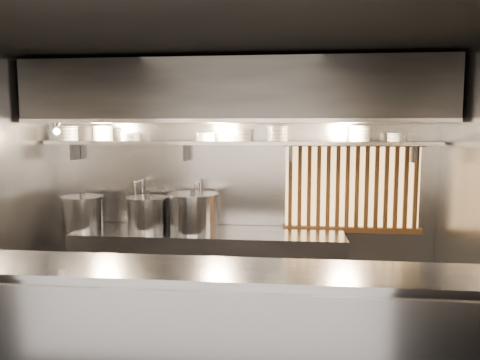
% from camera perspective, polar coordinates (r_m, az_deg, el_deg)
% --- Properties ---
extents(floor, '(4.50, 4.50, 0.00)m').
position_cam_1_polar(floor, '(4.46, -2.41, -20.97)').
color(floor, black).
rests_on(floor, ground).
extents(ceiling, '(4.50, 4.50, 0.00)m').
position_cam_1_polar(ceiling, '(4.03, -2.60, 17.10)').
color(ceiling, black).
rests_on(ceiling, wall_back).
extents(wall_back, '(4.50, 0.00, 4.50)m').
position_cam_1_polar(wall_back, '(5.49, -0.16, -0.41)').
color(wall_back, gray).
rests_on(wall_back, floor).
extents(serving_counter, '(4.50, 0.56, 1.13)m').
position_cam_1_polar(serving_counter, '(3.36, -5.02, -19.83)').
color(serving_counter, '#97979D').
rests_on(serving_counter, floor).
extents(cooking_bench, '(3.00, 0.70, 0.90)m').
position_cam_1_polar(cooking_bench, '(5.37, -3.84, -10.95)').
color(cooking_bench, '#97979D').
rests_on(cooking_bench, floor).
extents(bowl_shelf, '(4.40, 0.34, 0.04)m').
position_cam_1_polar(bowl_shelf, '(5.27, -0.38, 4.55)').
color(bowl_shelf, '#97979D').
rests_on(bowl_shelf, wall_back).
extents(exhaust_hood, '(4.40, 0.81, 0.65)m').
position_cam_1_polar(exhaust_hood, '(5.07, -0.67, 10.63)').
color(exhaust_hood, '#2D2D30').
rests_on(exhaust_hood, ceiling).
extents(wood_screen, '(1.56, 0.09, 1.04)m').
position_cam_1_polar(wood_screen, '(5.46, 13.48, -0.84)').
color(wood_screen, '#FFC472').
rests_on(wood_screen, wall_back).
extents(faucet_left, '(0.04, 0.30, 0.50)m').
position_cam_1_polar(faucet_left, '(5.61, -12.06, -1.36)').
color(faucet_left, silver).
rests_on(faucet_left, wall_back).
extents(faucet_right, '(0.04, 0.30, 0.50)m').
position_cam_1_polar(faucet_right, '(5.44, -5.04, -1.49)').
color(faucet_right, silver).
rests_on(faucet_right, wall_back).
extents(heat_lamp, '(0.25, 0.35, 0.20)m').
position_cam_1_polar(heat_lamp, '(5.38, -21.63, 6.13)').
color(heat_lamp, '#97979D').
rests_on(heat_lamp, exhaust_hood).
extents(pendant_bulb, '(0.09, 0.09, 0.19)m').
position_cam_1_polar(pendant_bulb, '(5.17, -1.64, 5.41)').
color(pendant_bulb, '#2D2D30').
rests_on(pendant_bulb, exhaust_hood).
extents(stock_pot_left, '(0.49, 0.49, 0.42)m').
position_cam_1_polar(stock_pot_left, '(5.64, -18.61, -3.75)').
color(stock_pot_left, '#97979D').
rests_on(stock_pot_left, cooking_bench).
extents(stock_pot_mid, '(0.49, 0.49, 0.41)m').
position_cam_1_polar(stock_pot_mid, '(5.41, -11.18, -3.98)').
color(stock_pot_mid, '#97979D').
rests_on(stock_pot_mid, cooking_bench).
extents(stock_pot_right, '(0.59, 0.59, 0.46)m').
position_cam_1_polar(stock_pot_right, '(5.24, -5.72, -3.93)').
color(stock_pot_right, '#97979D').
rests_on(stock_pot_right, cooking_bench).
extents(bowl_stack_0, '(0.23, 0.23, 0.17)m').
position_cam_1_polar(bowl_stack_0, '(5.84, -20.21, 5.36)').
color(bowl_stack_0, white).
rests_on(bowl_stack_0, bowl_shelf).
extents(bowl_stack_1, '(0.24, 0.24, 0.17)m').
position_cam_1_polar(bowl_stack_1, '(5.67, -16.36, 5.48)').
color(bowl_stack_1, white).
rests_on(bowl_stack_1, bowl_shelf).
extents(bowl_stack_2, '(0.23, 0.23, 0.09)m').
position_cam_1_polar(bowl_stack_2, '(5.55, -13.22, 5.16)').
color(bowl_stack_2, white).
rests_on(bowl_stack_2, bowl_shelf).
extents(bowl_stack_3, '(0.23, 0.23, 0.09)m').
position_cam_1_polar(bowl_stack_3, '(5.33, -4.26, 5.27)').
color(bowl_stack_3, white).
rests_on(bowl_stack_3, bowl_shelf).
extents(bowl_stack_4, '(0.23, 0.23, 0.13)m').
position_cam_1_polar(bowl_stack_4, '(5.27, 0.23, 5.48)').
color(bowl_stack_4, white).
rests_on(bowl_stack_4, bowl_shelf).
extents(bowl_stack_5, '(0.24, 0.24, 0.17)m').
position_cam_1_polar(bowl_stack_5, '(5.24, 4.59, 5.66)').
color(bowl_stack_5, white).
rests_on(bowl_stack_5, bowl_shelf).
extents(bowl_stack_6, '(0.24, 0.24, 0.17)m').
position_cam_1_polar(bowl_stack_6, '(5.29, 14.37, 5.49)').
color(bowl_stack_6, white).
rests_on(bowl_stack_6, bowl_shelf).
extents(bowl_stack_7, '(0.22, 0.22, 0.09)m').
position_cam_1_polar(bowl_stack_7, '(5.36, 18.61, 4.96)').
color(bowl_stack_7, white).
rests_on(bowl_stack_7, bowl_shelf).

